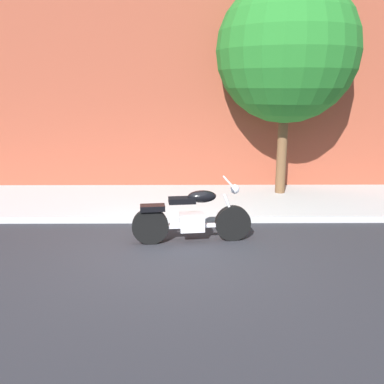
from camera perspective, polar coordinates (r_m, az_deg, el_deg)
ground_plane at (r=7.27m, az=-2.63°, el=-8.30°), size 60.00×60.00×0.00m
sidewalk at (r=10.12m, az=-2.00°, el=-1.30°), size 18.48×2.88×0.14m
building_facade at (r=11.58m, az=-1.96°, el=23.10°), size 18.48×0.50×9.13m
motorcycle at (r=7.62m, az=-0.02°, el=-3.52°), size 2.17×0.70×1.15m
street_tree at (r=10.63m, az=12.81°, el=18.14°), size 3.36×3.36×5.26m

